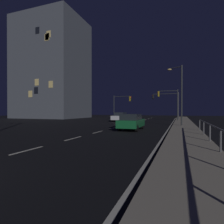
{
  "coord_description": "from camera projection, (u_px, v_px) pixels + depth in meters",
  "views": [
    {
      "loc": [
        6.79,
        -1.86,
        1.89
      ],
      "look_at": [
        -1.9,
        21.76,
        1.7
      ],
      "focal_mm": 29.84,
      "sensor_mm": 36.0,
      "label": 1
    }
  ],
  "objects": [
    {
      "name": "traffic_light_mid_right",
      "position": [
        169.0,
        99.0,
        33.48
      ],
      "size": [
        3.61,
        0.64,
        5.55
      ],
      "color": "#2D3033",
      "rests_on": "sidewalk_right"
    },
    {
      "name": "sidewalk_right",
      "position": [
        185.0,
        129.0,
        18.03
      ],
      "size": [
        2.63,
        77.0,
        0.14
      ],
      "primitive_type": "cube",
      "color": "#9E937F",
      "rests_on": "ground"
    },
    {
      "name": "traffic_light_mid_left",
      "position": [
        166.0,
        100.0,
        36.05
      ],
      "size": [
        5.02,
        0.34,
        5.25
      ],
      "color": "#38383D",
      "rests_on": "sidewalk_right"
    },
    {
      "name": "lane_edge_line",
      "position": [
        171.0,
        126.0,
        23.26
      ],
      "size": [
        0.14,
        53.0,
        0.01
      ],
      "color": "silver",
      "rests_on": "ground"
    },
    {
      "name": "car",
      "position": [
        131.0,
        122.0,
        18.02
      ],
      "size": [
        1.87,
        4.42,
        1.57
      ],
      "color": "#14592D",
      "rests_on": "ground"
    },
    {
      "name": "ground_plane",
      "position": [
        115.0,
        128.0,
        20.53
      ],
      "size": [
        112.0,
        112.0,
        0.0
      ],
      "primitive_type": "plane",
      "color": "black",
      "rests_on": "ground"
    },
    {
      "name": "traffic_light_near_right",
      "position": [
        122.0,
        102.0,
        38.28
      ],
      "size": [
        3.93,
        0.66,
        5.05
      ],
      "color": "#2D3033",
      "rests_on": "ground"
    },
    {
      "name": "car_oncoming",
      "position": [
        120.0,
        117.0,
        32.54
      ],
      "size": [
        1.86,
        4.42,
        1.57
      ],
      "color": "silver",
      "rests_on": "ground"
    },
    {
      "name": "barrier_fence",
      "position": [
        221.0,
        135.0,
        7.84
      ],
      "size": [
        0.09,
        18.24,
        0.98
      ],
      "color": "#59595E",
      "rests_on": "sidewalk_right"
    },
    {
      "name": "lane_markings_center",
      "position": [
        124.0,
        125.0,
        23.81
      ],
      "size": [
        0.14,
        50.0,
        0.01
      ],
      "color": "silver",
      "rests_on": "ground"
    },
    {
      "name": "building_distant",
      "position": [
        52.0,
        69.0,
        48.66
      ],
      "size": [
        16.21,
        13.38,
        25.36
      ],
      "color": "#4C515B",
      "rests_on": "ground"
    },
    {
      "name": "street_lamp_far_end",
      "position": [
        179.0,
        89.0,
        22.17
      ],
      "size": [
        1.78,
        1.09,
        7.11
      ],
      "color": "#2D3033",
      "rests_on": "sidewalk_right"
    }
  ]
}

